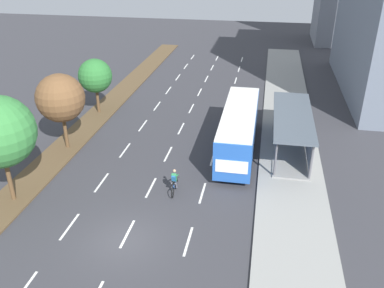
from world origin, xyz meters
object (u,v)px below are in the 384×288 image
object	(u,v)px
bus	(239,126)
cyclist	(174,183)
median_tree_third	(95,76)
bus_shelter	(295,128)
median_tree_second	(60,98)

from	to	relation	value
bus	cyclist	xyz separation A→B (m)	(-3.55, -6.84, -1.28)
bus	median_tree_third	distance (m)	14.85
bus_shelter	median_tree_second	distance (m)	18.03
cyclist	median_tree_third	world-z (taller)	median_tree_third
bus_shelter	bus	bearing A→B (deg)	-169.08
bus	median_tree_third	xyz separation A→B (m)	(-13.75, 5.36, 1.59)
median_tree_third	bus_shelter	bearing A→B (deg)	-14.12
median_tree_second	median_tree_third	world-z (taller)	median_tree_second
cyclist	median_tree_second	size ratio (longest dim) A/B	0.31
bus	median_tree_second	world-z (taller)	median_tree_second
bus	cyclist	world-z (taller)	bus
bus_shelter	bus	size ratio (longest dim) A/B	0.89
cyclist	median_tree_third	bearing A→B (deg)	129.89
bus	median_tree_third	size ratio (longest dim) A/B	2.21
bus_shelter	cyclist	bearing A→B (deg)	-135.61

